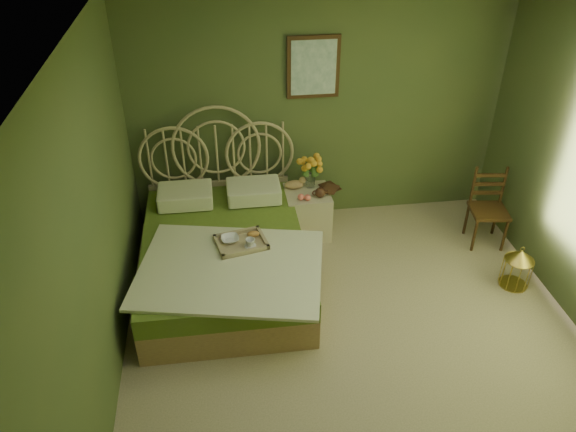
{
  "coord_description": "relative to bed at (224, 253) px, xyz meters",
  "views": [
    {
      "loc": [
        -1.07,
        -3.23,
        3.61
      ],
      "look_at": [
        -0.49,
        1.0,
        0.79
      ],
      "focal_mm": 35.0,
      "sensor_mm": 36.0,
      "label": 1
    }
  ],
  "objects": [
    {
      "name": "floor",
      "position": [
        1.1,
        -1.17,
        -0.31
      ],
      "size": [
        4.5,
        4.5,
        0.0
      ],
      "primitive_type": "plane",
      "color": "#C0AD8B",
      "rests_on": "ground"
    },
    {
      "name": "ceiling",
      "position": [
        1.1,
        -1.17,
        2.29
      ],
      "size": [
        4.5,
        4.5,
        0.0
      ],
      "primitive_type": "plane",
      "rotation": [
        3.14,
        0.0,
        0.0
      ],
      "color": "silver",
      "rests_on": "wall_back"
    },
    {
      "name": "wall_back",
      "position": [
        1.1,
        1.08,
        0.99
      ],
      "size": [
        4.0,
        0.0,
        4.0
      ],
      "primitive_type": "plane",
      "rotation": [
        1.57,
        0.0,
        0.0
      ],
      "color": "#42552D",
      "rests_on": "floor"
    },
    {
      "name": "wall_left",
      "position": [
        -0.9,
        -1.17,
        0.99
      ],
      "size": [
        0.0,
        4.5,
        4.5
      ],
      "primitive_type": "plane",
      "rotation": [
        1.57,
        0.0,
        1.57
      ],
      "color": "#42552D",
      "rests_on": "floor"
    },
    {
      "name": "wall_art",
      "position": [
        1.03,
        1.06,
        1.44
      ],
      "size": [
        0.54,
        0.04,
        0.64
      ],
      "color": "#331E0E",
      "rests_on": "wall_back"
    },
    {
      "name": "bed",
      "position": [
        0.0,
        0.0,
        0.0
      ],
      "size": [
        1.81,
        2.28,
        1.41
      ],
      "color": "tan",
      "rests_on": "floor"
    },
    {
      "name": "nightstand",
      "position": [
        0.94,
        0.68,
        0.04
      ],
      "size": [
        0.47,
        0.48,
        0.95
      ],
      "color": "beige",
      "rests_on": "floor"
    },
    {
      "name": "chair",
      "position": [
        2.8,
        0.3,
        0.15
      ],
      "size": [
        0.42,
        0.42,
        0.84
      ],
      "rotation": [
        0.0,
        0.0,
        -0.13
      ],
      "color": "#331E0E",
      "rests_on": "floor"
    },
    {
      "name": "birdcage",
      "position": [
        2.8,
        -0.49,
        -0.11
      ],
      "size": [
        0.27,
        0.27,
        0.41
      ],
      "rotation": [
        0.0,
        0.0,
        0.22
      ],
      "color": "#B19339",
      "rests_on": "floor"
    },
    {
      "name": "book_lower",
      "position": [
        1.11,
        0.68,
        0.22
      ],
      "size": [
        0.24,
        0.26,
        0.02
      ],
      "primitive_type": "imported",
      "rotation": [
        0.0,
        0.0,
        0.43
      ],
      "color": "#381E0F",
      "rests_on": "nightstand"
    },
    {
      "name": "book_upper",
      "position": [
        1.11,
        0.68,
        0.24
      ],
      "size": [
        0.23,
        0.25,
        0.02
      ],
      "primitive_type": "imported",
      "rotation": [
        0.0,
        0.0,
        -0.54
      ],
      "color": "#472819",
      "rests_on": "nightstand"
    },
    {
      "name": "cereal_bowl",
      "position": [
        0.06,
        -0.14,
        0.26
      ],
      "size": [
        0.18,
        0.18,
        0.04
      ],
      "primitive_type": "imported",
      "rotation": [
        0.0,
        0.0,
        0.12
      ],
      "color": "white",
      "rests_on": "bed"
    },
    {
      "name": "coffee_cup",
      "position": [
        0.24,
        -0.25,
        0.28
      ],
      "size": [
        0.09,
        0.09,
        0.08
      ],
      "primitive_type": "imported",
      "rotation": [
        0.0,
        0.0,
        0.05
      ],
      "color": "white",
      "rests_on": "bed"
    }
  ]
}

